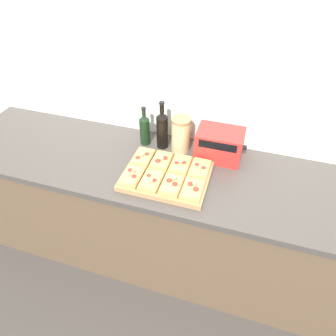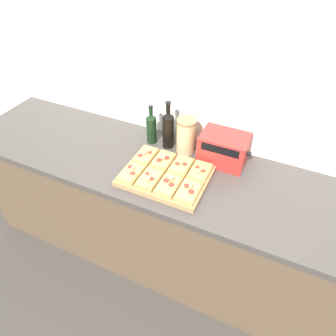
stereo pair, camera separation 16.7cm
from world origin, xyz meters
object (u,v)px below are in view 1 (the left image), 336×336
at_px(wine_bottle, 162,129).
at_px(toaster_oven, 219,144).
at_px(olive_oil_bottle, 145,129).
at_px(grain_jar_tall, 181,134).
at_px(cutting_board, 166,176).

xyz_separation_m(wine_bottle, toaster_oven, (0.36, -0.00, -0.04)).
relative_size(olive_oil_bottle, grain_jar_tall, 1.14).
bearing_deg(olive_oil_bottle, grain_jar_tall, 0.00).
height_order(cutting_board, toaster_oven, toaster_oven).
relative_size(cutting_board, olive_oil_bottle, 1.84).
distance_m(cutting_board, toaster_oven, 0.38).
bearing_deg(cutting_board, grain_jar_tall, 89.12).
bearing_deg(cutting_board, olive_oil_bottle, 129.45).
relative_size(cutting_board, toaster_oven, 1.61).
relative_size(cutting_board, grain_jar_tall, 2.10).
bearing_deg(grain_jar_tall, cutting_board, -90.88).
bearing_deg(toaster_oven, olive_oil_bottle, 179.90).
bearing_deg(cutting_board, wine_bottle, 112.23).
xyz_separation_m(olive_oil_bottle, grain_jar_tall, (0.23, 0.00, 0.01)).
bearing_deg(grain_jar_tall, toaster_oven, -0.20).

